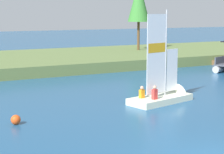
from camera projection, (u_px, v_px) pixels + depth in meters
shore_bank at (19, 62)px, 37.09m from camera, size 80.00×14.63×0.93m
shoreline_tree_centre at (139, 1)px, 43.43m from camera, size 2.41×2.41×7.67m
sailboat at (170, 94)px, 22.93m from camera, size 4.61×2.51×5.74m
channel_buoy at (16, 120)px, 17.98m from camera, size 0.45×0.45×0.45m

